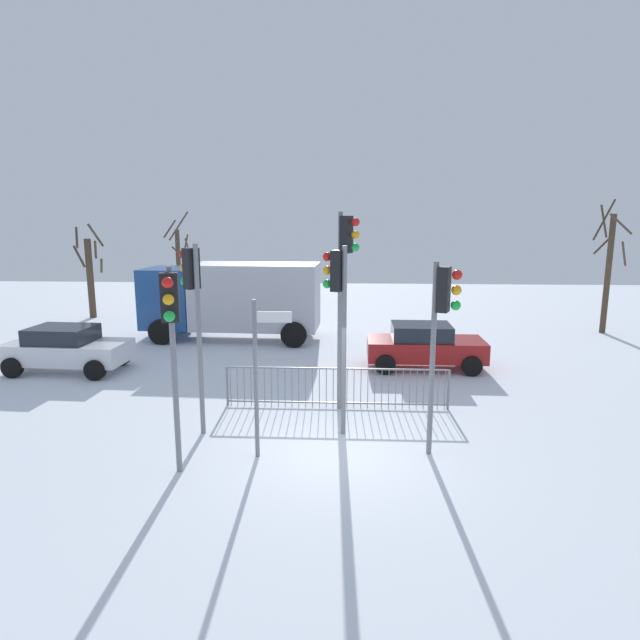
{
  "coord_description": "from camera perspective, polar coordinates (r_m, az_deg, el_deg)",
  "views": [
    {
      "loc": [
        0.26,
        -10.41,
        4.86
      ],
      "look_at": [
        -0.43,
        2.73,
        2.35
      ],
      "focal_mm": 29.74,
      "sensor_mm": 36.0,
      "label": 1
    }
  ],
  "objects": [
    {
      "name": "ground_plane",
      "position": [
        11.49,
        1.47,
        -14.21
      ],
      "size": [
        60.0,
        60.0,
        0.0
      ],
      "primitive_type": "plane",
      "color": "white"
    },
    {
      "name": "traffic_light_mid_left",
      "position": [
        12.06,
        -13.49,
        2.52
      ],
      "size": [
        0.5,
        0.44,
        4.34
      ],
      "rotation": [
        0.0,
        0.0,
        0.97
      ],
      "color": "slate",
      "rests_on": "ground"
    },
    {
      "name": "traffic_light_foreground_right",
      "position": [
        11.68,
        1.97,
        2.4
      ],
      "size": [
        0.54,
        0.38,
        4.3
      ],
      "rotation": [
        0.0,
        0.0,
        1.18
      ],
      "color": "slate",
      "rests_on": "ground"
    },
    {
      "name": "traffic_light_rear_left",
      "position": [
        10.82,
        12.97,
        0.45
      ],
      "size": [
        0.54,
        0.38,
        4.04
      ],
      "rotation": [
        0.0,
        0.0,
        4.33
      ],
      "color": "slate",
      "rests_on": "ground"
    },
    {
      "name": "traffic_light_mid_right",
      "position": [
        13.13,
        2.71,
        5.64
      ],
      "size": [
        0.53,
        0.41,
        5.04
      ],
      "rotation": [
        0.0,
        0.0,
        4.24
      ],
      "color": "slate",
      "rests_on": "ground"
    },
    {
      "name": "traffic_light_foreground_left",
      "position": [
        10.06,
        -15.72,
        -0.58
      ],
      "size": [
        0.36,
        0.56,
        4.01
      ],
      "rotation": [
        0.0,
        0.0,
        3.39
      ],
      "color": "slate",
      "rests_on": "ground"
    },
    {
      "name": "direction_sign_post",
      "position": [
        10.81,
        -6.63,
        -5.47
      ],
      "size": [
        0.79,
        0.09,
        3.3
      ],
      "rotation": [
        0.0,
        0.0,
        0.02
      ],
      "color": "slate",
      "rests_on": "ground"
    },
    {
      "name": "pedestrian_guard_railing",
      "position": [
        13.92,
        1.8,
        -7.22
      ],
      "size": [
        5.84,
        0.08,
        1.07
      ],
      "rotation": [
        0.0,
        0.0,
        -0.0
      ],
      "color": "slate",
      "rests_on": "ground"
    },
    {
      "name": "car_red_trailing",
      "position": [
        17.8,
        11.15,
        -2.68
      ],
      "size": [
        3.82,
        1.95,
        1.47
      ],
      "rotation": [
        0.0,
        0.0,
        -0.01
      ],
      "color": "maroon",
      "rests_on": "ground"
    },
    {
      "name": "car_white_near",
      "position": [
        18.94,
        -25.62,
        -2.74
      ],
      "size": [
        3.88,
        2.07,
        1.47
      ],
      "rotation": [
        0.0,
        0.0,
        -0.05
      ],
      "color": "silver",
      "rests_on": "ground"
    },
    {
      "name": "delivery_truck",
      "position": [
        21.79,
        -9.27,
        2.45
      ],
      "size": [
        7.14,
        2.95,
        3.1
      ],
      "rotation": [
        0.0,
        0.0,
        3.1
      ],
      "color": "silver",
      "rests_on": "ground"
    },
    {
      "name": "bare_tree_left",
      "position": [
        27.55,
        -14.91,
        5.43
      ],
      "size": [
        1.33,
        1.32,
        5.23
      ],
      "color": "#473828",
      "rests_on": "ground"
    },
    {
      "name": "bare_tree_centre",
      "position": [
        28.58,
        -23.49,
        4.6
      ],
      "size": [
        1.53,
        1.52,
        4.64
      ],
      "color": "#473828",
      "rests_on": "ground"
    },
    {
      "name": "bare_tree_right",
      "position": [
        25.67,
        28.6,
        4.93
      ],
      "size": [
        1.45,
        1.45,
        5.7
      ],
      "color": "#473828",
      "rests_on": "ground"
    }
  ]
}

